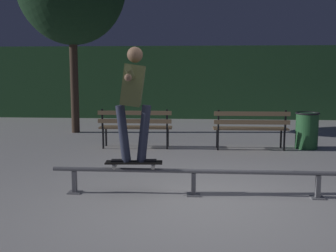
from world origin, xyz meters
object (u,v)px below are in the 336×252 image
Objects in this scene: park_bench_left_center at (251,125)px; trash_can at (307,130)px; grind_rail at (194,175)px; skateboard at (134,163)px; skateboarder at (133,95)px; park_bench_leftmost at (135,124)px.

park_bench_left_center is 1.29m from trash_can.
park_bench_left_center is (1.19, 3.37, 0.25)m from grind_rail.
trash_can is at bearing 48.10° from skateboard.
grind_rail is 1.37m from skateboarder.
skateboarder is at bearing -81.53° from park_bench_leftmost.
skateboarder is 0.97× the size of park_bench_leftmost.
grind_rail is 3.58m from park_bench_left_center.
skateboarder is 3.51m from park_bench_leftmost.
grind_rail is at bearing -109.41° from park_bench_left_center.
park_bench_leftmost is 1.00× the size of park_bench_left_center.
park_bench_left_center is at bearing 70.59° from grind_rail.
park_bench_leftmost is (-1.32, 3.37, 0.25)m from grind_rail.
trash_can is (2.44, 3.63, 0.13)m from grind_rail.
park_bench_leftmost reaches higher than grind_rail.
grind_rail is 2.43× the size of park_bench_leftmost.
trash_can is (3.26, 3.63, -0.03)m from skateboard.
skateboarder is at bearing 4.12° from skateboard.
trash_can is at bearing 48.12° from skateboarder.
trash_can is (1.25, 0.27, -0.12)m from park_bench_left_center.
park_bench_left_center is at bearing -168.04° from trash_can.
park_bench_leftmost is at bearing -175.96° from trash_can.
park_bench_leftmost is at bearing 111.39° from grind_rail.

